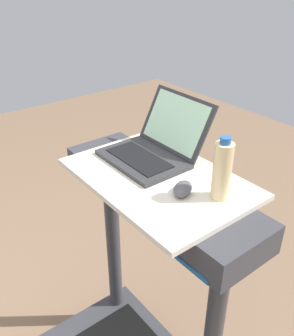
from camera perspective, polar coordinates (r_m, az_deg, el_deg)
name	(u,v)px	position (r m, az deg, el deg)	size (l,w,h in m)	color
desk_board	(158,178)	(1.37, 1.65, -1.55)	(0.69, 0.46, 0.02)	beige
laptop	(154,147)	(1.47, 1.01, 3.32)	(0.34, 0.34, 0.23)	#2D2D30
computer_mouse	(183,189)	(1.26, 5.49, -3.19)	(0.06, 0.10, 0.03)	#4C4C51
water_bottle	(222,170)	(1.22, 11.45, -0.37)	(0.06, 0.06, 0.22)	beige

